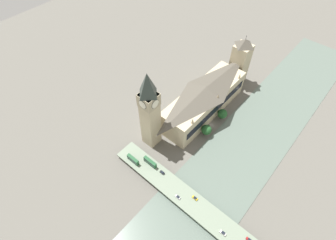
{
  "coord_description": "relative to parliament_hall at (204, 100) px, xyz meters",
  "views": [
    {
      "loc": [
        -63.44,
        130.61,
        175.64
      ],
      "look_at": [
        20.88,
        33.8,
        21.09
      ],
      "focal_mm": 28.0,
      "sensor_mm": 36.0,
      "label": 1
    }
  ],
  "objects": [
    {
      "name": "ground_plane",
      "position": [
        -16.03,
        8.0,
        -14.37
      ],
      "size": [
        600.0,
        600.0,
        0.0
      ],
      "primitive_type": "plane",
      "color": "#605E56"
    },
    {
      "name": "river_water",
      "position": [
        -49.38,
        8.0,
        -14.22
      ],
      "size": [
        54.69,
        360.0,
        0.3
      ],
      "primitive_type": "cube",
      "color": "slate",
      "rests_on": "ground_plane"
    },
    {
      "name": "parliament_hall",
      "position": [
        0.0,
        0.0,
        0.0
      ],
      "size": [
        26.53,
        87.86,
        28.9
      ],
      "color": "#C1B28E",
      "rests_on": "ground_plane"
    },
    {
      "name": "clock_tower",
      "position": [
        12.02,
        53.55,
        23.12
      ],
      "size": [
        12.45,
        12.45,
        70.77
      ],
      "color": "#C1B28E",
      "rests_on": "ground_plane"
    },
    {
      "name": "victoria_tower",
      "position": [
        0.06,
        -55.17,
        8.74
      ],
      "size": [
        14.47,
        14.47,
        50.22
      ],
      "color": "#C1B28E",
      "rests_on": "ground_plane"
    },
    {
      "name": "road_bridge",
      "position": [
        -49.38,
        75.11,
        -11.13
      ],
      "size": [
        141.38,
        15.86,
        4.07
      ],
      "color": "#5D6A59",
      "rests_on": "ground_plane"
    },
    {
      "name": "double_decker_bus_lead",
      "position": [
        7.26,
        78.83,
        -7.62
      ],
      "size": [
        10.65,
        2.52,
        4.85
      ],
      "color": "#235B33",
      "rests_on": "road_bridge"
    },
    {
      "name": "double_decker_bus_mid",
      "position": [
        -3.94,
        72.07,
        -7.55
      ],
      "size": [
        11.53,
        2.46,
        5.02
      ],
      "color": "#235B33",
      "rests_on": "road_bridge"
    },
    {
      "name": "car_northbound_lead",
      "position": [
        -15.73,
        71.84,
        -9.57
      ],
      "size": [
        3.91,
        1.75,
        1.5
      ],
      "color": "black",
      "rests_on": "road_bridge"
    },
    {
      "name": "car_northbound_mid",
      "position": [
        -72.49,
        78.27,
        -9.57
      ],
      "size": [
        4.19,
        1.92,
        1.47
      ],
      "color": "silver",
      "rests_on": "road_bridge"
    },
    {
      "name": "car_northbound_tail",
      "position": [
        -36.19,
        78.66,
        -9.63
      ],
      "size": [
        3.86,
        1.81,
        1.32
      ],
      "color": "silver",
      "rests_on": "road_bridge"
    },
    {
      "name": "car_southbound_lead",
      "position": [
        -87.05,
        71.12,
        -9.61
      ],
      "size": [
        4.25,
        1.75,
        1.37
      ],
      "color": "maroon",
      "rests_on": "road_bridge"
    },
    {
      "name": "car_southbound_mid",
      "position": [
        -45.43,
        71.61,
        -9.67
      ],
      "size": [
        4.15,
        1.88,
        1.23
      ],
      "color": "gold",
      "rests_on": "road_bridge"
    },
    {
      "name": "tree_embankment_near",
      "position": [
        -17.79,
        -3.45,
        -8.18
      ],
      "size": [
        8.35,
        8.35,
        10.38
      ],
      "color": "brown",
      "rests_on": "ground_plane"
    },
    {
      "name": "tree_embankment_mid",
      "position": [
        -17.65,
        19.81,
        -7.96
      ],
      "size": [
        8.45,
        8.45,
        10.65
      ],
      "color": "brown",
      "rests_on": "ground_plane"
    }
  ]
}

